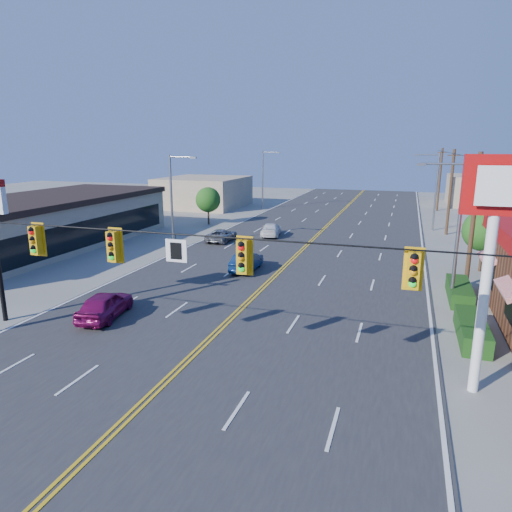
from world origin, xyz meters
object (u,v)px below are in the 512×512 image
(kfc_pylon, at_px, (493,229))
(car_magenta, at_px, (105,306))
(signal_span, at_px, (142,264))
(car_blue, at_px, (247,262))
(car_silver, at_px, (222,236))
(car_white, at_px, (271,230))

(kfc_pylon, distance_m, car_magenta, 18.15)
(kfc_pylon, height_order, car_magenta, kfc_pylon)
(kfc_pylon, bearing_deg, signal_span, -160.22)
(car_blue, distance_m, car_silver, 10.45)
(car_magenta, xyz_separation_m, car_silver, (-1.68, 19.74, -0.12))
(kfc_pylon, height_order, car_blue, kfc_pylon)
(signal_span, relative_size, car_white, 5.69)
(car_silver, bearing_deg, car_blue, 121.95)
(car_blue, bearing_deg, car_white, -82.70)
(kfc_pylon, bearing_deg, car_blue, 136.26)
(car_magenta, distance_m, car_white, 23.75)
(signal_span, distance_m, kfc_pylon, 11.87)
(car_magenta, height_order, car_white, car_magenta)
(signal_span, bearing_deg, car_white, 98.05)
(car_blue, bearing_deg, signal_span, 96.03)
(signal_span, bearing_deg, car_magenta, 136.32)
(kfc_pylon, relative_size, car_white, 1.99)
(signal_span, bearing_deg, car_blue, 97.50)
(car_magenta, height_order, car_silver, car_magenta)
(signal_span, xyz_separation_m, car_silver, (-7.80, 25.58, -4.31))
(car_white, bearing_deg, car_blue, 88.54)
(car_blue, xyz_separation_m, car_white, (-1.97, 12.77, -0.03))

